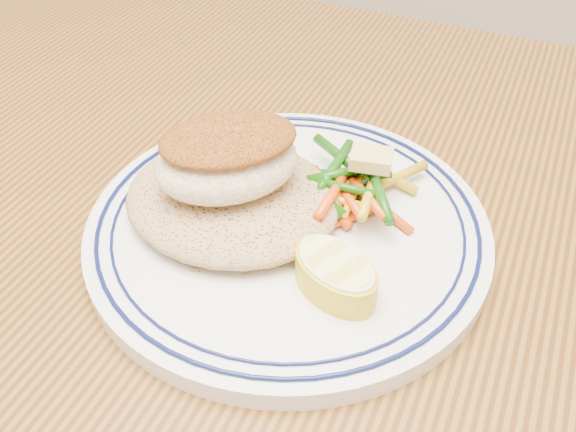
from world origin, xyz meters
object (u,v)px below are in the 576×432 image
Objects in this scene: plate at (288,227)px; vegetable_pile at (354,187)px; dining_table at (306,384)px; rice_pilaf at (232,195)px; fish_fillet at (228,157)px; lemon_wedge at (336,273)px.

vegetable_pile is at bearing 48.41° from plate.
dining_table is 0.15m from vegetable_pile.
dining_table is at bearing -29.10° from rice_pilaf.
vegetable_pile is (0.08, 0.05, -0.03)m from fish_fillet.
fish_fillet is at bearing -148.56° from vegetable_pile.
rice_pilaf is at bearing -149.01° from vegetable_pile.
vegetable_pile is at bearing 30.99° from rice_pilaf.
vegetable_pile is (0.08, 0.05, -0.00)m from rice_pilaf.
fish_fillet is at bearing -120.23° from rice_pilaf.
vegetable_pile is 1.36× the size of lemon_wedge.
vegetable_pile is at bearing 101.90° from lemon_wedge.
dining_table is 19.42× the size of lemon_wedge.
dining_table is at bearing -171.55° from lemon_wedge.
rice_pilaf is 0.09m from vegetable_pile.
lemon_wedge reaches higher than plate.
rice_pilaf is at bearing 156.49° from lemon_wedge.
lemon_wedge is at bearing 8.45° from dining_table.
lemon_wedge is (0.05, -0.05, 0.02)m from plate.
fish_fillet reaches higher than dining_table.
vegetable_pile is (0.03, 0.04, 0.02)m from plate.
plate is at bearing -131.59° from vegetable_pile.
fish_fillet is 1.57× the size of lemon_wedge.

